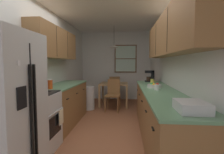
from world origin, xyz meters
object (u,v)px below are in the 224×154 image
storage_canister (49,84)px  fruit_bowl (154,86)px  table_serving_bowl (114,82)px  microwave_over_range (25,46)px  stove_range (35,121)px  dining_chair_near (113,93)px  coffee_maker (151,76)px  refrigerator (2,109)px  mug_by_coffeemaker (157,87)px  mug_spare (152,81)px  dish_rack (192,107)px  trash_bin (89,98)px  dining_chair_far (114,87)px  dining_table (114,86)px

storage_canister → fruit_bowl: bearing=9.8°
table_serving_bowl → microwave_over_range: bearing=-109.4°
table_serving_bowl → stove_range: bearing=-107.6°
dining_chair_near → fruit_bowl: size_ratio=3.33×
stove_range → coffee_maker: size_ratio=3.84×
stove_range → refrigerator: bearing=-86.9°
dining_chair_near → mug_by_coffeemaker: 2.15m
mug_spare → stove_range: bearing=-141.7°
mug_by_coffeemaker → refrigerator: bearing=-145.8°
coffee_maker → stove_range: bearing=-135.8°
mug_by_coffeemaker → table_serving_bowl: bearing=110.4°
microwave_over_range → dish_rack: 2.40m
refrigerator → dish_rack: refrigerator is taller
stove_range → microwave_over_range: 1.16m
trash_bin → table_serving_bowl: size_ratio=3.84×
trash_bin → refrigerator: bearing=-94.5°
trash_bin → dish_rack: dish_rack is taller
stove_range → dining_chair_near: size_ratio=1.22×
microwave_over_range → mug_by_coffeemaker: bearing=15.0°
refrigerator → dining_chair_far: bearing=78.3°
microwave_over_range → fruit_bowl: 2.34m
storage_canister → mug_by_coffeemaker: (1.94, 0.01, -0.04)m
dining_table → mug_spare: size_ratio=7.40×
storage_canister → dish_rack: size_ratio=0.53×
trash_bin → mug_spare: bearing=-28.4°
mug_by_coffeemaker → coffee_maker: bearing=87.0°
microwave_over_range → coffee_maker: 2.95m
dining_chair_near → storage_canister: 2.22m
mug_by_coffeemaker → mug_spare: bearing=86.3°
microwave_over_range → mug_by_coffeemaker: 2.23m
stove_range → dish_rack: size_ratio=3.24×
microwave_over_range → mug_by_coffeemaker: (2.05, 0.55, -0.68)m
table_serving_bowl → dining_table: bearing=-76.9°
mug_spare → table_serving_bowl: 1.85m
coffee_maker → fruit_bowl: (-0.07, -1.08, -0.11)m
stove_range → dining_table: 3.24m
refrigerator → fruit_bowl: 2.50m
coffee_maker → mug_spare: coffee_maker is taller
microwave_over_range → mug_spare: size_ratio=4.98×
dining_table → dish_rack: bearing=-74.9°
dining_chair_near → mug_spare: size_ratio=7.48×
dining_table → dining_chair_near: 0.65m
dining_chair_near → refrigerator: bearing=-107.1°
coffee_maker → fruit_bowl: coffee_maker is taller
stove_range → dining_chair_far: (0.96, 3.72, 0.03)m
dish_rack → mug_by_coffeemaker: bearing=94.3°
dining_chair_near → mug_by_coffeemaker: bearing=-64.1°
stove_range → dish_rack: (2.04, -0.80, 0.48)m
fruit_bowl → table_serving_bowl: bearing=113.2°
coffee_maker → trash_bin: bearing=162.4°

